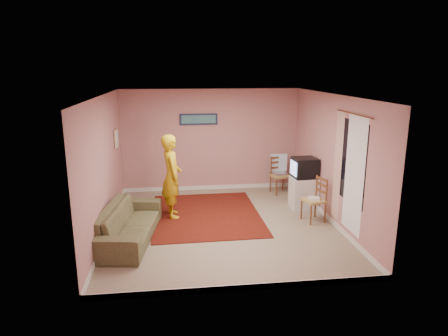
{
  "coord_description": "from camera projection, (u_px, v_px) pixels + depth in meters",
  "views": [
    {
      "loc": [
        -0.9,
        -7.53,
        3.09
      ],
      "look_at": [
        0.11,
        0.6,
        1.04
      ],
      "focal_mm": 32.0,
      "sensor_mm": 36.0,
      "label": 1
    }
  ],
  "objects": [
    {
      "name": "wall_back",
      "position": [
        211.0,
        140.0,
        10.2
      ],
      "size": [
        4.5,
        0.02,
        2.6
      ],
      "primitive_type": "cube",
      "color": "#AF7973",
      "rests_on": "ground"
    },
    {
      "name": "tv_cabinet",
      "position": [
        303.0,
        193.0,
        9.03
      ],
      "size": [
        0.56,
        0.51,
        0.72
      ],
      "primitive_type": "cube",
      "color": "silver",
      "rests_on": "ground"
    },
    {
      "name": "person",
      "position": [
        172.0,
        176.0,
        8.38
      ],
      "size": [
        0.52,
        0.71,
        1.78
      ],
      "primitive_type": "imported",
      "rotation": [
        0.0,
        0.0,
        1.73
      ],
      "color": "gold",
      "rests_on": "ground"
    },
    {
      "name": "baseboard_right",
      "position": [
        328.0,
        218.0,
        8.36
      ],
      "size": [
        0.02,
        5.0,
        0.1
      ],
      "primitive_type": "cube",
      "color": "silver",
      "rests_on": "ground"
    },
    {
      "name": "chair_b",
      "position": [
        314.0,
        195.0,
        8.17
      ],
      "size": [
        0.49,
        0.5,
        0.5
      ],
      "rotation": [
        0.0,
        0.0,
        -1.33
      ],
      "color": "tan",
      "rests_on": "ground"
    },
    {
      "name": "chair_a",
      "position": [
        280.0,
        171.0,
        10.05
      ],
      "size": [
        0.5,
        0.48,
        0.5
      ],
      "rotation": [
        0.0,
        0.0,
        0.22
      ],
      "color": "tan",
      "rests_on": "ground"
    },
    {
      "name": "crt_tv",
      "position": [
        304.0,
        168.0,
        8.88
      ],
      "size": [
        0.56,
        0.5,
        0.45
      ],
      "rotation": [
        0.0,
        0.0,
        0.07
      ],
      "color": "black",
      "rests_on": "tv_cabinet"
    },
    {
      "name": "game_console",
      "position": [
        314.0,
        198.0,
        8.19
      ],
      "size": [
        0.26,
        0.21,
        0.05
      ],
      "primitive_type": "cube",
      "rotation": [
        0.0,
        0.0,
        -0.25
      ],
      "color": "white",
      "rests_on": "chair_b"
    },
    {
      "name": "ceiling",
      "position": [
        222.0,
        95.0,
        7.47
      ],
      "size": [
        4.5,
        5.0,
        0.02
      ],
      "primitive_type": "cube",
      "color": "white",
      "rests_on": "wall_back"
    },
    {
      "name": "baseboard_back",
      "position": [
        211.0,
        187.0,
        10.49
      ],
      "size": [
        4.5,
        0.02,
        0.1
      ],
      "primitive_type": "cube",
      "color": "silver",
      "rests_on": "ground"
    },
    {
      "name": "picture_left",
      "position": [
        116.0,
        139.0,
        9.0
      ],
      "size": [
        0.04,
        0.38,
        0.42
      ],
      "color": "beige",
      "rests_on": "wall_left"
    },
    {
      "name": "curtain_rod",
      "position": [
        354.0,
        114.0,
        6.94
      ],
      "size": [
        0.02,
        1.4,
        0.02
      ],
      "primitive_type": "cylinder",
      "rotation": [
        1.57,
        0.0,
        0.0
      ],
      "color": "brown",
      "rests_on": "wall_right"
    },
    {
      "name": "curtain_floral",
      "position": [
        338.0,
        166.0,
        7.73
      ],
      "size": [
        0.01,
        0.35,
        2.1
      ],
      "primitive_type": "cube",
      "color": "beige",
      "rests_on": "wall_right"
    },
    {
      "name": "dvd_player",
      "position": [
        280.0,
        174.0,
        10.07
      ],
      "size": [
        0.36,
        0.29,
        0.05
      ],
      "primitive_type": "cube",
      "rotation": [
        0.0,
        0.0,
        0.23
      ],
      "color": "#B6B5BA",
      "rests_on": "chair_a"
    },
    {
      "name": "sofa",
      "position": [
        128.0,
        223.0,
        7.34
      ],
      "size": [
        1.15,
        2.29,
        0.64
      ],
      "primitive_type": "imported",
      "rotation": [
        0.0,
        0.0,
        1.43
      ],
      "color": "brown",
      "rests_on": "ground"
    },
    {
      "name": "window",
      "position": [
        352.0,
        162.0,
        7.15
      ],
      "size": [
        0.01,
        1.1,
        1.5
      ],
      "primitive_type": "cube",
      "color": "black",
      "rests_on": "wall_right"
    },
    {
      "name": "ground",
      "position": [
        222.0,
        225.0,
        8.1
      ],
      "size": [
        5.0,
        5.0,
        0.0
      ],
      "primitive_type": "plane",
      "color": "gray",
      "rests_on": "ground"
    },
    {
      "name": "area_rug",
      "position": [
        206.0,
        214.0,
        8.67
      ],
      "size": [
        2.32,
        2.88,
        0.02
      ],
      "primitive_type": "cube",
      "rotation": [
        0.0,
        0.0,
        0.02
      ],
      "color": "#310508",
      "rests_on": "ground"
    },
    {
      "name": "blue_throw",
      "position": [
        279.0,
        163.0,
        10.19
      ],
      "size": [
        0.43,
        0.05,
        0.45
      ],
      "primitive_type": "cube",
      "color": "#97C8F8",
      "rests_on": "chair_a"
    },
    {
      "name": "wall_right",
      "position": [
        333.0,
        160.0,
        8.06
      ],
      "size": [
        0.02,
        5.0,
        2.6
      ],
      "primitive_type": "cube",
      "color": "#AF7973",
      "rests_on": "ground"
    },
    {
      "name": "wall_front",
      "position": [
        244.0,
        205.0,
        5.38
      ],
      "size": [
        4.5,
        0.02,
        2.6
      ],
      "primitive_type": "cube",
      "color": "#AF7973",
      "rests_on": "ground"
    },
    {
      "name": "baseboard_left",
      "position": [
        109.0,
        228.0,
        7.82
      ],
      "size": [
        0.02,
        5.0,
        0.1
      ],
      "primitive_type": "cube",
      "color": "silver",
      "rests_on": "ground"
    },
    {
      "name": "curtain_sheer",
      "position": [
        354.0,
        175.0,
        7.06
      ],
      "size": [
        0.01,
        0.75,
        2.1
      ],
      "primitive_type": "cube",
      "color": "white",
      "rests_on": "wall_right"
    },
    {
      "name": "wall_left",
      "position": [
        104.0,
        166.0,
        7.52
      ],
      "size": [
        0.02,
        5.0,
        2.6
      ],
      "primitive_type": "cube",
      "color": "#AF7973",
      "rests_on": "ground"
    },
    {
      "name": "baseboard_front",
      "position": [
        243.0,
        287.0,
        5.7
      ],
      "size": [
        4.5,
        0.02,
        0.1
      ],
      "primitive_type": "cube",
      "color": "silver",
      "rests_on": "ground"
    },
    {
      "name": "picture_back",
      "position": [
        199.0,
        119.0,
        9.99
      ],
      "size": [
        0.95,
        0.04,
        0.28
      ],
      "color": "#141D37",
      "rests_on": "wall_back"
    }
  ]
}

